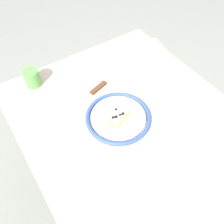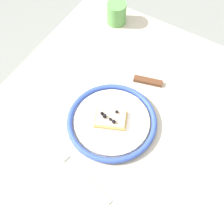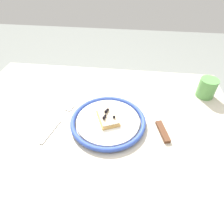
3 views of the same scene
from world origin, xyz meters
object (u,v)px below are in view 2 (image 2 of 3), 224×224
plate (112,121)px  fork (82,175)px  dining_table (115,156)px  pizza_slice_near (111,119)px  knife (138,79)px  cup (117,13)px

plate → fork: (-0.17, -0.01, -0.01)m
dining_table → pizza_slice_near: bearing=40.7°
dining_table → plate: size_ratio=3.91×
plate → fork: 0.17m
plate → knife: bearing=3.6°
plate → pizza_slice_near: 0.01m
pizza_slice_near → cup: 0.42m
dining_table → fork: (-0.12, 0.03, 0.09)m
knife → pizza_slice_near: bearing=-177.5°
pizza_slice_near → knife: bearing=2.5°
plate → fork: plate is taller
pizza_slice_near → cup: (0.37, 0.20, 0.01)m
pizza_slice_near → fork: bearing=-174.4°
pizza_slice_near → knife: (0.18, 0.01, -0.02)m
knife → cup: (0.19, 0.19, 0.03)m
pizza_slice_near → fork: pizza_slice_near is taller
cup → pizza_slice_near: bearing=-151.7°
dining_table → knife: (0.23, 0.05, 0.09)m
plate → pizza_slice_near: bearing=108.8°
fork → cup: size_ratio=2.60×
knife → fork: (-0.35, -0.02, -0.00)m
fork → cup: 0.58m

